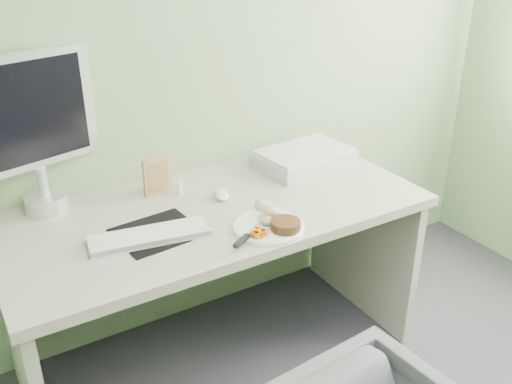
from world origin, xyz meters
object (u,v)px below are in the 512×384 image
plate (268,227)px  desk (216,248)px  scanner (304,158)px  monitor (31,125)px

plate → desk: bearing=109.0°
scanner → monitor: monitor is taller
scanner → plate: bearing=-142.5°
monitor → plate: bearing=-56.9°
scanner → monitor: bearing=166.4°
desk → plate: 0.32m
desk → plate: plate is taller
desk → plate: (0.09, -0.25, 0.19)m
desk → monitor: (-0.55, 0.32, 0.51)m
plate → scanner: size_ratio=0.62×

